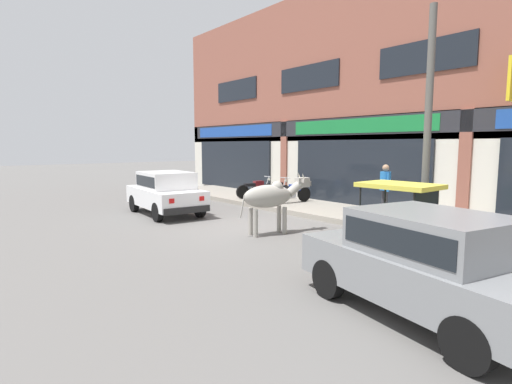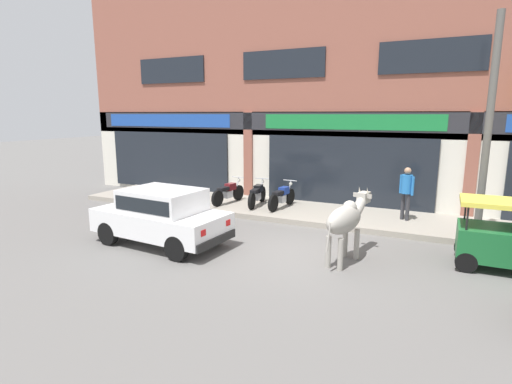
% 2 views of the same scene
% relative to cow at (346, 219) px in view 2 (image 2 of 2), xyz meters
% --- Properties ---
extents(ground_plane, '(90.00, 90.00, 0.00)m').
position_rel_cow_xyz_m(ground_plane, '(-1.18, 0.18, -1.01)').
color(ground_plane, '#605E5B').
extents(sidewalk, '(19.00, 2.81, 0.17)m').
position_rel_cow_xyz_m(sidewalk, '(-1.18, 3.78, -0.92)').
color(sidewalk, gray).
rests_on(sidewalk, ground).
extents(shop_building, '(23.00, 1.40, 8.44)m').
position_rel_cow_xyz_m(shop_building, '(-1.17, 5.45, 2.99)').
color(shop_building, '#8E5142').
rests_on(shop_building, ground).
extents(cow, '(0.82, 2.13, 1.61)m').
position_rel_cow_xyz_m(cow, '(0.00, 0.00, 0.00)').
color(cow, '#9E998E').
rests_on(cow, ground).
extents(car_0, '(3.71, 1.89, 1.46)m').
position_rel_cow_xyz_m(car_0, '(-4.54, -0.77, -0.19)').
color(car_0, black).
rests_on(car_0, ground).
extents(auto_rickshaw, '(1.99, 1.16, 1.52)m').
position_rel_cow_xyz_m(auto_rickshaw, '(3.20, 1.03, -0.35)').
color(auto_rickshaw, black).
rests_on(auto_rickshaw, ground).
extents(motorcycle_0, '(0.56, 1.81, 0.88)m').
position_rel_cow_xyz_m(motorcycle_0, '(-5.01, 3.56, -0.45)').
color(motorcycle_0, black).
rests_on(motorcycle_0, sidewalk).
extents(motorcycle_1, '(0.53, 1.81, 0.88)m').
position_rel_cow_xyz_m(motorcycle_1, '(-3.93, 3.69, -0.45)').
color(motorcycle_1, black).
rests_on(motorcycle_1, sidewalk).
extents(motorcycle_2, '(0.52, 1.81, 0.88)m').
position_rel_cow_xyz_m(motorcycle_2, '(-3.00, 3.70, -0.45)').
color(motorcycle_2, black).
rests_on(motorcycle_2, sidewalk).
extents(pedestrian, '(0.43, 0.32, 1.60)m').
position_rel_cow_xyz_m(pedestrian, '(0.93, 3.81, 0.15)').
color(pedestrian, '#2D2D33').
rests_on(pedestrian, sidewalk).
extents(utility_pole, '(0.18, 0.18, 5.53)m').
position_rel_cow_xyz_m(utility_pole, '(2.79, 2.68, 1.93)').
color(utility_pole, '#595651').
rests_on(utility_pole, sidewalk).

